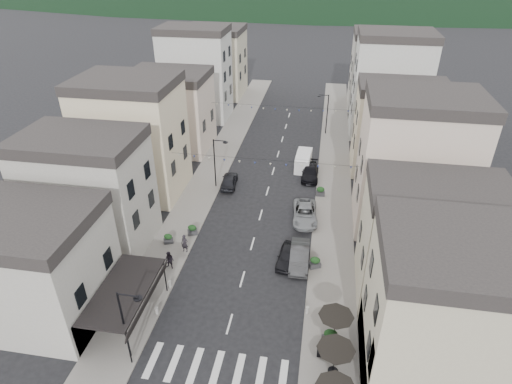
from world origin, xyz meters
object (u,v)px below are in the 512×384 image
Objects in this scene: pedestrian_b at (169,260)px; parked_car_c at (305,213)px; parked_car_d at (310,172)px; delivery_van at (303,160)px; parked_car_b at (299,256)px; parked_car_e at (229,181)px; pedestrian_a at (185,244)px; parked_car_a at (287,256)px.

parked_car_c is at bearing 49.30° from pedestrian_b.
delivery_van is at bearing 111.48° from parked_car_d.
pedestrian_b reaches higher than parked_car_b.
parked_car_b reaches higher than parked_car_e.
parked_car_c is 11.65m from delivery_van.
parked_car_e is at bearing 87.76° from pedestrian_a.
parked_car_c is 1.09× the size of parked_car_d.
parked_car_c is at bearing -82.76° from delivery_van.
parked_car_c is at bearing 88.50° from parked_car_b.
parked_car_e is at bearing 124.77° from parked_car_b.
parked_car_d is (0.00, 9.19, -0.03)m from parked_car_c.
parked_car_a is at bearing -103.44° from parked_car_c.
parked_car_d is at bearing 60.97° from pedestrian_a.
parked_car_a is 10.35m from pedestrian_b.
parked_car_b is 0.89× the size of parked_car_c.
parked_car_d is (1.07, 16.26, 0.03)m from parked_car_a.
parked_car_d is 19.49m from pedestrian_a.
parked_car_c is 14.72m from pedestrian_b.
pedestrian_a is at bearing -150.26° from parked_car_c.
parked_car_a is 1.07m from parked_car_b.
pedestrian_a reaches higher than parked_car_d.
delivery_van is at bearing 94.86° from parked_car_a.
pedestrian_a is (-10.49, -16.43, 0.30)m from parked_car_d.
delivery_van is 21.09m from pedestrian_a.
parked_car_b is at bearing 7.64° from parked_car_a.
parked_car_d is at bearing -162.98° from parked_car_e.
pedestrian_a is (-9.42, -0.16, 0.33)m from parked_car_a.
parked_car_a is 16.30m from parked_car_d.
parked_car_b is 7.03m from parked_car_c.
delivery_van reaches higher than parked_car_a.
parked_car_d is 1.16× the size of parked_car_e.
parked_car_a is 2.34× the size of pedestrian_b.
parked_car_d is 2.75× the size of pedestrian_a.
pedestrian_a is at bearing 84.81° from pedestrian_b.
delivery_van is at bearing -148.17° from parked_car_e.
parked_car_d is at bearing -65.10° from delivery_van.
parked_car_c reaches higher than parked_car_a.
parked_car_b is (1.07, 0.05, 0.09)m from parked_car_a.
pedestrian_b reaches higher than parked_car_a.
parked_car_a is 0.88× the size of delivery_van.
parked_car_e is 2.38× the size of pedestrian_a.
parked_car_a is at bearing 118.11° from parked_car_e.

